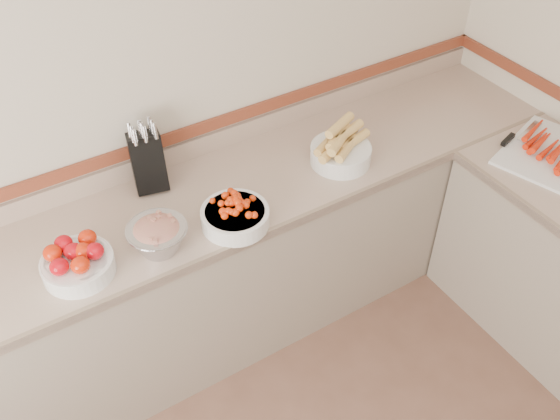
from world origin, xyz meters
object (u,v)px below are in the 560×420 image
cherry_tomato_bowl (235,214)px  cutting_board (552,152)px  tomato_bowl (77,261)px  corn_bowl (341,149)px  knife_block (148,161)px  rhubarb_bowl (158,236)px

cherry_tomato_bowl → cutting_board: bearing=-14.1°
tomato_bowl → cutting_board: (2.19, -0.46, -0.04)m
corn_bowl → cherry_tomato_bowl: bearing=-169.6°
knife_block → corn_bowl: knife_block is taller
tomato_bowl → cherry_tomato_bowl: (0.66, -0.08, -0.01)m
knife_block → cherry_tomato_bowl: knife_block is taller
tomato_bowl → cutting_board: size_ratio=0.46×
knife_block → cherry_tomato_bowl: size_ratio=1.18×
corn_bowl → tomato_bowl: bearing=-178.3°
corn_bowl → cutting_board: size_ratio=0.52×
knife_block → tomato_bowl: 0.58m
cherry_tomato_bowl → tomato_bowl: bearing=173.1°
tomato_bowl → rhubarb_bowl: 0.32m
tomato_bowl → rhubarb_bowl: same height
corn_bowl → knife_block: bearing=159.4°
cherry_tomato_bowl → cutting_board: 1.58m
knife_block → corn_bowl: 0.89m
corn_bowl → rhubarb_bowl: 0.97m
knife_block → cutting_board: bearing=-25.2°
rhubarb_bowl → cutting_board: 1.92m
knife_block → rhubarb_bowl: 0.42m
tomato_bowl → corn_bowl: corn_bowl is taller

